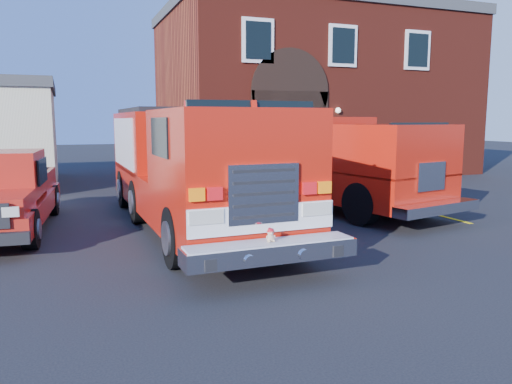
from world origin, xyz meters
name	(u,v)px	position (x,y,z in m)	size (l,w,h in m)	color
ground	(237,240)	(0.00, 0.00, 0.00)	(100.00, 100.00, 0.00)	black
parking_stripe_near	(433,214)	(6.50, 1.00, 0.00)	(0.12, 3.00, 0.01)	yellow
parking_stripe_mid	(375,199)	(6.50, 4.00, 0.00)	(0.12, 3.00, 0.01)	yellow
parking_stripe_far	(332,188)	(6.50, 7.00, 0.00)	(0.12, 3.00, 0.01)	yellow
fire_station	(310,93)	(8.99, 13.98, 4.25)	(15.20, 10.20, 8.45)	maroon
fire_engine	(190,165)	(-0.65, 1.80, 1.63)	(3.03, 10.24, 3.14)	black
secondary_truck	(321,158)	(4.12, 3.59, 1.56)	(4.48, 9.20, 2.86)	black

